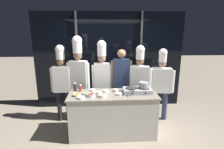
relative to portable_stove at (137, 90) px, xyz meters
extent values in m
plane|color=gray|center=(-0.52, -0.04, -0.97)|extent=(24.00, 24.00, 0.00)
cube|color=black|center=(-0.52, 1.46, 0.38)|extent=(4.18, 0.04, 2.70)
cube|color=#47474C|center=(-1.41, 1.42, 0.38)|extent=(0.05, 0.05, 2.70)
cube|color=#47474C|center=(0.36, 1.42, 0.38)|extent=(0.05, 0.05, 2.70)
cube|color=beige|center=(-0.52, -0.04, -0.53)|extent=(1.78, 0.68, 0.89)
cube|color=gray|center=(-0.52, -0.04, -0.06)|extent=(1.83, 0.71, 0.03)
cube|color=#B2B5BA|center=(0.00, 0.00, 0.00)|extent=(0.58, 0.33, 0.09)
cylinder|color=black|center=(-0.13, 0.00, 0.05)|extent=(0.23, 0.23, 0.01)
cylinder|color=black|center=(-0.13, -0.17, 0.00)|extent=(0.03, 0.01, 0.03)
cylinder|color=black|center=(0.13, 0.00, 0.05)|extent=(0.23, 0.23, 0.01)
cylinder|color=black|center=(0.13, -0.17, 0.00)|extent=(0.03, 0.01, 0.03)
cylinder|color=#38332D|center=(-0.13, 0.00, 0.06)|extent=(0.23, 0.23, 0.01)
cone|color=#38332D|center=(-0.13, 0.00, 0.07)|extent=(0.24, 0.24, 0.04)
cylinder|color=black|center=(-0.13, -0.20, 0.08)|extent=(0.02, 0.18, 0.02)
cylinder|color=#93969B|center=(0.13, 0.00, 0.11)|extent=(0.20, 0.20, 0.12)
torus|color=#93969B|center=(0.13, 0.00, 0.17)|extent=(0.21, 0.21, 0.01)
torus|color=#93969B|center=(0.02, 0.00, 0.15)|extent=(0.01, 0.05, 0.05)
torus|color=#93969B|center=(0.25, 0.00, 0.15)|extent=(0.01, 0.05, 0.05)
cylinder|color=#332319|center=(-1.33, 0.23, 0.03)|extent=(0.06, 0.06, 0.15)
cone|color=white|center=(-1.33, 0.23, 0.12)|extent=(0.05, 0.05, 0.04)
cylinder|color=red|center=(-1.21, 0.17, 0.01)|extent=(0.06, 0.06, 0.13)
cone|color=white|center=(-1.21, 0.17, 0.10)|extent=(0.05, 0.05, 0.04)
cylinder|color=white|center=(-1.07, -0.05, -0.03)|extent=(0.13, 0.13, 0.03)
torus|color=white|center=(-1.07, -0.05, -0.02)|extent=(0.13, 0.13, 0.01)
cylinder|color=#4C9E47|center=(-1.07, -0.05, -0.02)|extent=(0.11, 0.11, 0.02)
cylinder|color=white|center=(-0.75, -0.18, -0.03)|extent=(0.17, 0.17, 0.04)
torus|color=white|center=(-0.75, -0.18, -0.01)|extent=(0.17, 0.17, 0.01)
cylinder|color=#9E896B|center=(-0.75, -0.18, -0.02)|extent=(0.14, 0.14, 0.02)
cylinder|color=white|center=(-0.45, 0.09, -0.02)|extent=(0.10, 0.10, 0.05)
torus|color=white|center=(-0.45, 0.09, 0.00)|extent=(0.10, 0.10, 0.01)
cylinder|color=#EAA893|center=(-0.45, 0.09, -0.01)|extent=(0.08, 0.08, 0.03)
cylinder|color=white|center=(-0.67, 0.07, -0.03)|extent=(0.12, 0.12, 0.05)
torus|color=white|center=(-0.67, 0.07, 0.00)|extent=(0.12, 0.12, 0.01)
cylinder|color=silver|center=(-0.67, 0.07, -0.01)|extent=(0.10, 0.10, 0.03)
cylinder|color=white|center=(-1.25, -0.12, -0.03)|extent=(0.16, 0.16, 0.04)
torus|color=white|center=(-1.25, -0.12, -0.01)|extent=(0.16, 0.16, 0.01)
cylinder|color=orange|center=(-1.25, -0.12, -0.02)|extent=(0.13, 0.13, 0.02)
cylinder|color=white|center=(-0.40, -0.10, -0.03)|extent=(0.13, 0.13, 0.03)
torus|color=white|center=(-0.40, -0.10, -0.02)|extent=(0.14, 0.14, 0.01)
cylinder|color=white|center=(-0.40, -0.10, -0.03)|extent=(0.11, 0.11, 0.02)
cylinder|color=white|center=(-1.15, -0.27, -0.03)|extent=(0.14, 0.14, 0.03)
torus|color=white|center=(-1.15, -0.27, -0.02)|extent=(0.15, 0.15, 0.01)
cylinder|color=beige|center=(-1.15, -0.27, -0.02)|extent=(0.12, 0.12, 0.02)
cylinder|color=white|center=(-0.95, 0.18, -0.03)|extent=(0.13, 0.13, 0.03)
torus|color=white|center=(-0.95, 0.18, -0.02)|extent=(0.13, 0.13, 0.01)
cylinder|color=silver|center=(-0.95, 0.18, -0.03)|extent=(0.11, 0.11, 0.02)
cylinder|color=white|center=(-0.96, -0.16, -0.02)|extent=(0.15, 0.15, 0.05)
torus|color=white|center=(-0.96, -0.16, 0.00)|extent=(0.16, 0.16, 0.01)
cylinder|color=#B22D1E|center=(-0.96, -0.16, -0.01)|extent=(0.13, 0.13, 0.03)
cylinder|color=white|center=(-0.79, -0.04, -0.03)|extent=(0.11, 0.11, 0.04)
torus|color=white|center=(-0.79, -0.04, -0.01)|extent=(0.11, 0.11, 0.01)
cylinder|color=#E0C689|center=(-0.79, -0.04, -0.02)|extent=(0.09, 0.09, 0.02)
cylinder|color=#232326|center=(-1.59, 0.62, -0.59)|extent=(0.10, 0.10, 0.77)
cylinder|color=#232326|center=(-1.80, 0.62, -0.59)|extent=(0.10, 0.10, 0.77)
cube|color=white|center=(-1.69, 0.62, 0.10)|extent=(0.40, 0.22, 0.62)
cylinder|color=white|center=(-1.48, 0.58, 0.09)|extent=(0.08, 0.08, 0.57)
cylinder|color=white|center=(-1.91, 0.60, 0.09)|extent=(0.08, 0.08, 0.57)
sphere|color=brown|center=(-1.69, 0.62, 0.53)|extent=(0.18, 0.18, 0.18)
cylinder|color=white|center=(-1.69, 0.62, 0.69)|extent=(0.19, 0.19, 0.23)
sphere|color=white|center=(-1.69, 0.62, 0.81)|extent=(0.21, 0.21, 0.21)
cylinder|color=#2D3856|center=(-1.18, 0.57, -0.55)|extent=(0.11, 0.11, 0.84)
cylinder|color=#2D3856|center=(-1.40, 0.62, -0.55)|extent=(0.11, 0.11, 0.84)
cube|color=white|center=(-1.29, 0.60, 0.20)|extent=(0.44, 0.29, 0.68)
cylinder|color=white|center=(-1.07, 0.52, 0.19)|extent=(0.08, 0.08, 0.62)
cylinder|color=white|center=(-1.52, 0.61, 0.19)|extent=(0.08, 0.08, 0.62)
sphere|color=brown|center=(-1.29, 0.60, 0.67)|extent=(0.20, 0.20, 0.20)
cylinder|color=white|center=(-1.29, 0.60, 0.86)|extent=(0.21, 0.21, 0.28)
sphere|color=white|center=(-1.29, 0.60, 1.00)|extent=(0.23, 0.23, 0.23)
cylinder|color=#4C4C51|center=(-0.63, 0.65, -0.57)|extent=(0.10, 0.10, 0.80)
cylinder|color=#4C4C51|center=(-0.84, 0.64, -0.57)|extent=(0.10, 0.10, 0.80)
cube|color=white|center=(-0.74, 0.64, 0.15)|extent=(0.37, 0.20, 0.64)
cylinder|color=white|center=(-0.53, 0.62, 0.14)|extent=(0.07, 0.07, 0.59)
cylinder|color=white|center=(-0.94, 0.61, 0.14)|extent=(0.07, 0.07, 0.59)
sphere|color=#A87A5B|center=(-0.74, 0.64, 0.59)|extent=(0.19, 0.19, 0.19)
cylinder|color=white|center=(-0.74, 0.64, 0.77)|extent=(0.20, 0.20, 0.26)
sphere|color=white|center=(-0.74, 0.64, 0.90)|extent=(0.22, 0.22, 0.22)
cylinder|color=#232326|center=(-0.17, 0.62, -0.55)|extent=(0.10, 0.10, 0.85)
cylinder|color=#232326|center=(-0.38, 0.63, -0.55)|extent=(0.10, 0.10, 0.85)
cube|color=navy|center=(-0.27, 0.63, 0.22)|extent=(0.40, 0.22, 0.69)
cylinder|color=#A87A5B|center=(-0.06, 0.58, 0.21)|extent=(0.08, 0.08, 0.63)
cylinder|color=#A87A5B|center=(-0.49, 0.61, 0.21)|extent=(0.08, 0.08, 0.63)
sphere|color=#A87A5B|center=(-0.27, 0.63, 0.70)|extent=(0.20, 0.20, 0.20)
cylinder|color=#4C4C51|center=(0.28, 0.54, -0.59)|extent=(0.12, 0.12, 0.76)
cylinder|color=#4C4C51|center=(0.04, 0.58, -0.59)|extent=(0.12, 0.12, 0.76)
cube|color=white|center=(0.16, 0.56, 0.10)|extent=(0.48, 0.30, 0.62)
cylinder|color=white|center=(0.40, 0.49, 0.08)|extent=(0.09, 0.09, 0.57)
cylinder|color=white|center=(-0.10, 0.57, 0.08)|extent=(0.09, 0.09, 0.57)
sphere|color=brown|center=(0.16, 0.56, 0.52)|extent=(0.18, 0.18, 0.18)
cylinder|color=white|center=(0.16, 0.56, 0.68)|extent=(0.19, 0.19, 0.22)
sphere|color=white|center=(0.16, 0.56, 0.79)|extent=(0.21, 0.21, 0.21)
cylinder|color=#2D3856|center=(0.82, 0.52, -0.61)|extent=(0.12, 0.12, 0.73)
cylinder|color=#2D3856|center=(0.56, 0.56, -0.61)|extent=(0.12, 0.12, 0.73)
cube|color=white|center=(0.69, 0.54, 0.06)|extent=(0.50, 0.31, 0.59)
cylinder|color=white|center=(0.94, 0.47, 0.03)|extent=(0.09, 0.09, 0.54)
cylinder|color=white|center=(0.43, 0.54, 0.03)|extent=(0.09, 0.09, 0.54)
sphere|color=#A87A5B|center=(0.69, 0.54, 0.46)|extent=(0.17, 0.17, 0.17)
cylinder|color=white|center=(0.69, 0.54, 0.62)|extent=(0.18, 0.18, 0.21)
sphere|color=white|center=(0.69, 0.54, 0.72)|extent=(0.20, 0.20, 0.20)
camera|label=1|loc=(-0.75, -3.44, 1.22)|focal=28.00mm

